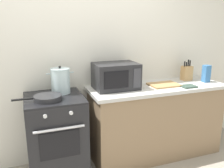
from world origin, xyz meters
The scene contains 11 objects.
back_wall centered at (0.30, 0.97, 1.25)m, with size 4.40×0.10×2.50m, color silver.
lower_cabinet_right centered at (0.90, 0.62, 0.44)m, with size 1.64×0.56×0.88m, color #8C7051.
countertop_right centered at (0.90, 0.62, 0.90)m, with size 1.70×0.60×0.04m, color beige.
stove centered at (-0.35, 0.60, 0.46)m, with size 0.60×0.64×0.92m.
stock_pot centered at (-0.26, 0.71, 1.06)m, with size 0.29×0.21×0.30m.
frying_pan centered at (-0.42, 0.51, 0.95)m, with size 0.48×0.28×0.05m.
microwave centered at (0.37, 0.68, 1.07)m, with size 0.50×0.37×0.30m.
cutting_board centered at (0.98, 0.60, 0.93)m, with size 0.36×0.26×0.02m, color tan.
knife_block centered at (1.41, 0.74, 1.02)m, with size 0.13×0.10×0.28m.
pasta_box centered at (1.58, 0.57, 1.03)m, with size 0.08×0.08×0.22m, color teal.
oven_mitt centered at (1.22, 0.44, 0.93)m, with size 0.18×0.14×0.02m, color #384C42.
Camera 1 is at (-0.59, -1.84, 1.68)m, focal length 38.26 mm.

